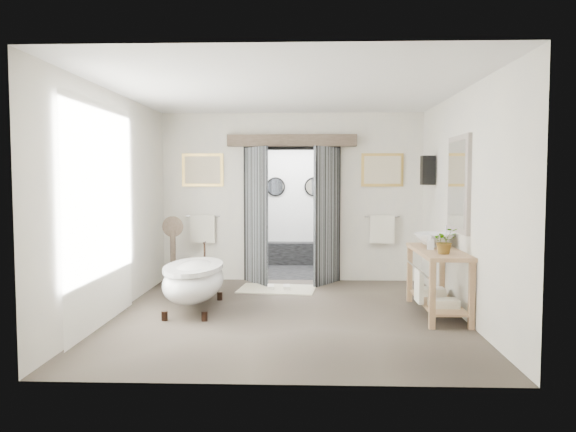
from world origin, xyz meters
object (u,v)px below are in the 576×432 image
object	(u,v)px
rug	(277,289)
basin	(434,240)
clawfoot_tub	(194,280)
vanity	(436,276)

from	to	relation	value
rug	basin	size ratio (longest dim) A/B	2.20
rug	basin	xyz separation A→B (m)	(2.20, -1.28, 0.94)
clawfoot_tub	basin	size ratio (longest dim) A/B	3.13
vanity	rug	world-z (taller)	vanity
vanity	basin	distance (m)	0.52
clawfoot_tub	vanity	world-z (taller)	vanity
vanity	basin	size ratio (longest dim) A/B	2.93
vanity	rug	bearing A→B (deg)	144.17
clawfoot_tub	vanity	size ratio (longest dim) A/B	1.07
clawfoot_tub	rug	distance (m)	1.81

